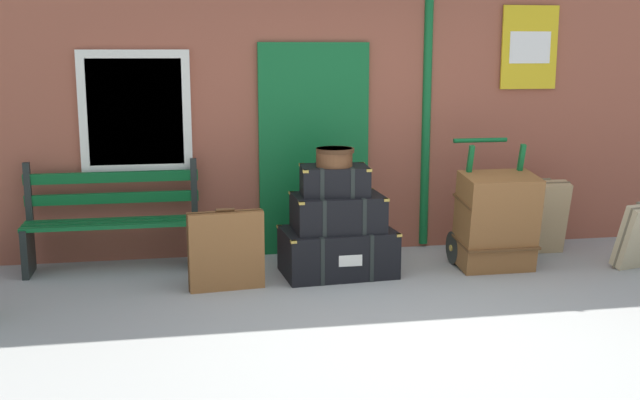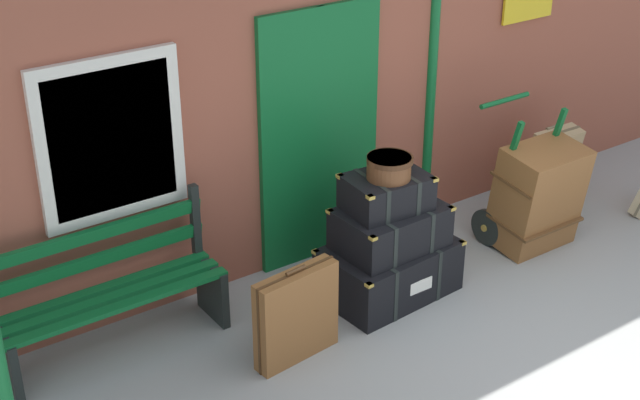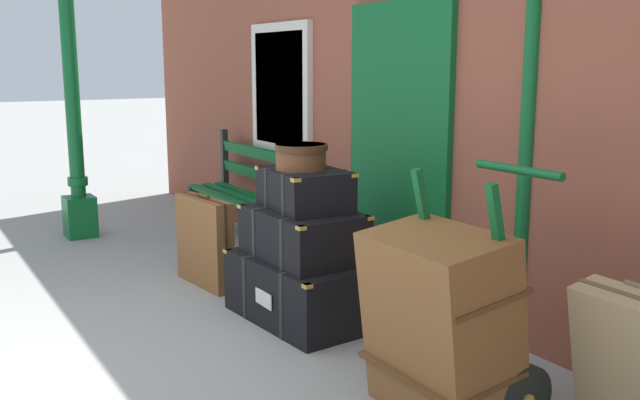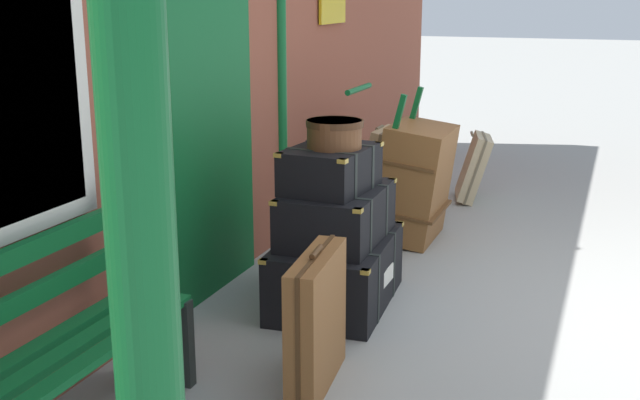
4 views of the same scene
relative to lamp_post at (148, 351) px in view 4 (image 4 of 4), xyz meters
name	(u,v)px [view 4 (image 4 of 4)]	position (x,y,z in m)	size (l,w,h in m)	color
ground_plane	(607,324)	(3.38, -0.89, -1.19)	(60.00, 60.00, 0.00)	gray
brick_facade	(207,39)	(3.36, 1.70, 0.40)	(10.40, 0.35, 3.20)	brown
lamp_post	(148,351)	(0.00, 0.00, 0.00)	(0.28, 0.28, 3.12)	#0F5B28
platform_bench	(39,361)	(1.09, 1.26, -0.75)	(1.60, 0.43, 1.01)	#0F5B28
steamer_trunk_base	(336,272)	(3.12, 0.71, -0.98)	(1.05, 0.72, 0.43)	black
steamer_trunk_middle	(336,214)	(3.11, 0.71, -0.61)	(0.82, 0.57, 0.33)	black
steamer_trunk_top	(330,169)	(3.09, 0.74, -0.32)	(0.64, 0.49, 0.27)	black
round_hatbox	(334,132)	(3.08, 0.71, -0.10)	(0.34, 0.34, 0.17)	brown
porters_trolley	(392,204)	(4.60, 0.77, -0.92)	(0.71, 0.65, 1.19)	black
large_brown_trunk	(415,182)	(4.60, 0.59, -0.73)	(0.70, 0.54, 0.93)	brown
suitcase_oxblood	(474,167)	(5.96, 0.38, -0.88)	(0.54, 0.41, 0.64)	tan
suitcase_olive	(381,170)	(5.29, 1.07, -0.82)	(0.50, 0.33, 0.77)	tan
suitcase_slate	(316,321)	(2.08, 0.44, -0.85)	(0.65, 0.21, 0.72)	brown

